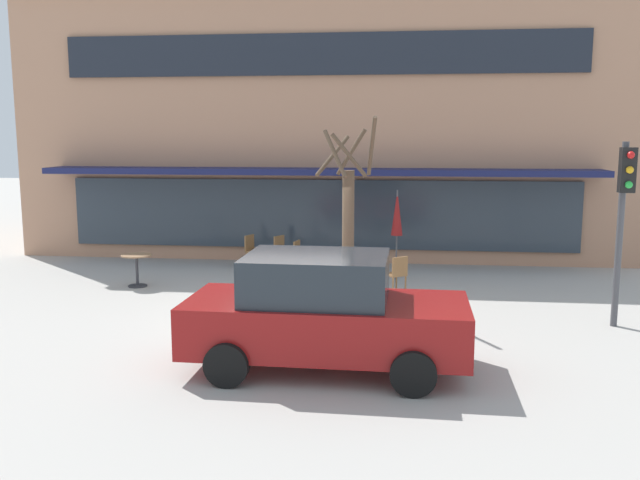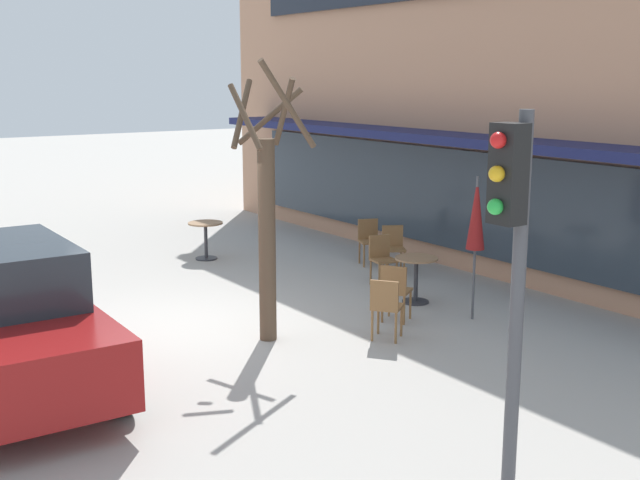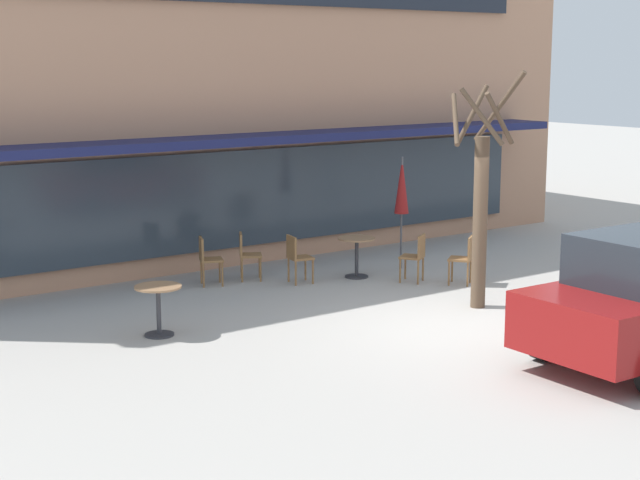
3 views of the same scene
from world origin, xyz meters
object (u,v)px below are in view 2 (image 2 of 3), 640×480
(cafe_table_near_wall, at_px, (416,272))
(cafe_chair_2, at_px, (395,288))
(cafe_table_streetside, at_px, (206,234))
(cafe_chair_4, at_px, (382,256))
(cafe_chair_0, at_px, (369,238))
(cafe_chair_3, at_px, (393,245))
(parked_sedan, at_px, (1,320))
(patio_umbrella_green_folded, at_px, (476,214))
(street_tree, at_px, (267,218))
(traffic_light_pole, at_px, (512,248))
(cafe_chair_1, at_px, (386,304))

(cafe_table_near_wall, height_order, cafe_chair_2, cafe_chair_2)
(cafe_table_streetside, xyz_separation_m, cafe_chair_4, (3.63, 1.64, 0.01))
(cafe_chair_0, bearing_deg, cafe_chair_4, -30.18)
(cafe_chair_3, relative_size, parked_sedan, 0.21)
(cafe_chair_2, bearing_deg, patio_umbrella_green_folded, 62.20)
(cafe_chair_4, bearing_deg, cafe_chair_3, 128.26)
(street_tree, bearing_deg, traffic_light_pole, -7.84)
(cafe_table_streetside, height_order, cafe_chair_4, cafe_chair_4)
(cafe_chair_3, distance_m, traffic_light_pole, 8.62)
(patio_umbrella_green_folded, relative_size, parked_sedan, 0.52)
(cafe_chair_0, xyz_separation_m, cafe_chair_4, (1.41, -0.82, 0.00))
(cafe_table_streetside, xyz_separation_m, cafe_chair_2, (5.45, 0.42, 0.01))
(cafe_table_near_wall, relative_size, patio_umbrella_green_folded, 0.35)
(cafe_chair_4, height_order, traffic_light_pole, traffic_light_pole)
(cafe_chair_0, bearing_deg, street_tree, -54.84)
(patio_umbrella_green_folded, distance_m, street_tree, 3.21)
(cafe_table_streetside, height_order, parked_sedan, parked_sedan)
(cafe_table_streetside, height_order, traffic_light_pole, traffic_light_pole)
(cafe_chair_0, relative_size, parked_sedan, 0.21)
(cafe_table_near_wall, height_order, cafe_chair_0, cafe_chair_0)
(cafe_chair_4, xyz_separation_m, street_tree, (1.43, -3.20, 1.22))
(street_tree, bearing_deg, cafe_table_streetside, 162.78)
(patio_umbrella_green_folded, height_order, cafe_chair_1, patio_umbrella_green_folded)
(cafe_table_streetside, bearing_deg, cafe_chair_0, 47.78)
(cafe_table_near_wall, relative_size, parked_sedan, 0.18)
(cafe_chair_0, height_order, parked_sedan, parked_sedan)
(cafe_chair_0, height_order, street_tree, street_tree)
(cafe_chair_1, height_order, parked_sedan, parked_sedan)
(cafe_table_streetside, distance_m, cafe_chair_4, 3.98)
(cafe_chair_0, distance_m, street_tree, 5.07)
(street_tree, relative_size, traffic_light_pole, 1.14)
(cafe_chair_0, relative_size, street_tree, 0.23)
(cafe_chair_2, relative_size, parked_sedan, 0.21)
(patio_umbrella_green_folded, distance_m, traffic_light_pole, 5.56)
(cafe_chair_2, height_order, street_tree, street_tree)
(traffic_light_pole, bearing_deg, cafe_table_streetside, 167.36)
(street_tree, bearing_deg, cafe_chair_0, 125.16)
(parked_sedan, xyz_separation_m, street_tree, (0.10, 3.55, 0.86))
(parked_sedan, bearing_deg, cafe_chair_2, 84.92)
(cafe_chair_1, distance_m, cafe_chair_4, 3.05)
(cafe_chair_4, bearing_deg, cafe_chair_1, -37.91)
(parked_sedan, relative_size, traffic_light_pole, 1.25)
(cafe_table_streetside, height_order, cafe_chair_2, cafe_chair_2)
(cafe_table_streetside, height_order, cafe_chair_0, cafe_chair_0)
(cafe_table_near_wall, distance_m, cafe_chair_3, 2.07)
(cafe_table_near_wall, height_order, cafe_chair_1, cafe_chair_1)
(cafe_table_streetside, height_order, patio_umbrella_green_folded, patio_umbrella_green_folded)
(cafe_table_near_wall, bearing_deg, street_tree, -85.56)
(cafe_chair_2, distance_m, cafe_chair_3, 3.13)
(cafe_chair_3, xyz_separation_m, parked_sedan, (1.93, -7.51, 0.35))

